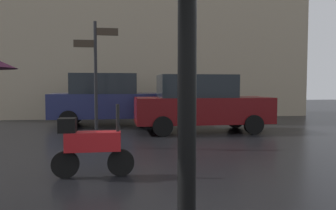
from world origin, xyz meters
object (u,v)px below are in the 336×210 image
at_px(parked_car_left, 201,103).
at_px(street_signpost, 96,72).
at_px(parked_car_right, 108,99).
at_px(parked_scooter, 90,145).

distance_m(parked_car_left, street_signpost, 4.12).
bearing_deg(parked_car_right, parked_car_left, -37.76).
distance_m(parked_scooter, parked_car_left, 6.02).
xyz_separation_m(parked_car_left, parked_car_right, (-3.09, 2.29, 0.06)).
bearing_deg(street_signpost, parked_car_left, 35.71).
bearing_deg(street_signpost, parked_car_right, 87.88).
bearing_deg(parked_car_right, street_signpost, -93.37).
bearing_deg(parked_scooter, parked_car_right, 75.67).
height_order(parked_car_right, street_signpost, street_signpost).
relative_size(parked_car_left, street_signpost, 1.43).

